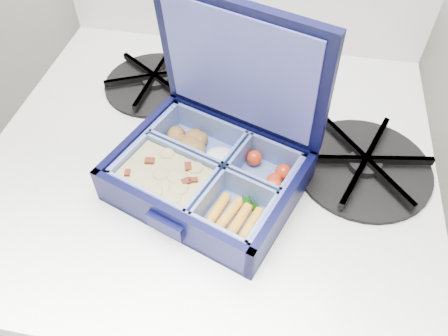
% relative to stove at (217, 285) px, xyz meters
% --- Properties ---
extents(stove, '(0.61, 0.61, 0.92)m').
position_rel_stove_xyz_m(stove, '(0.00, 0.00, 0.00)').
color(stove, white).
rests_on(stove, floor).
extents(bento_box, '(0.27, 0.24, 0.05)m').
position_rel_stove_xyz_m(bento_box, '(0.01, -0.09, 0.49)').
color(bento_box, black).
rests_on(bento_box, stove).
extents(burner_grate, '(0.21, 0.21, 0.03)m').
position_rel_stove_xyz_m(burner_grate, '(0.21, -0.02, 0.47)').
color(burner_grate, black).
rests_on(burner_grate, stove).
extents(burner_grate_rear, '(0.22, 0.22, 0.02)m').
position_rel_stove_xyz_m(burner_grate_rear, '(-0.12, 0.10, 0.47)').
color(burner_grate_rear, black).
rests_on(burner_grate_rear, stove).
extents(fork, '(0.06, 0.18, 0.01)m').
position_rel_stove_xyz_m(fork, '(0.02, 0.04, 0.46)').
color(fork, '#ADADAF').
rests_on(fork, stove).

